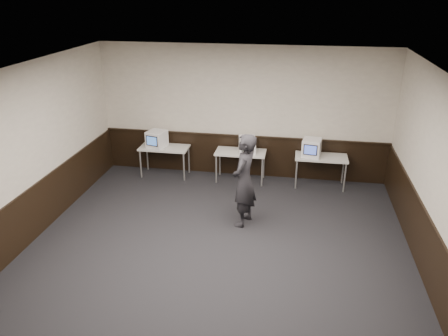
# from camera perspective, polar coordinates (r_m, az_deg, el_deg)

# --- Properties ---
(floor) EXTENTS (8.00, 8.00, 0.00)m
(floor) POSITION_cam_1_polar(r_m,az_deg,el_deg) (7.66, -1.61, -12.64)
(floor) COLOR black
(floor) RESTS_ON ground
(ceiling) EXTENTS (8.00, 8.00, 0.00)m
(ceiling) POSITION_cam_1_polar(r_m,az_deg,el_deg) (6.36, -1.93, 11.52)
(ceiling) COLOR white
(ceiling) RESTS_ON back_wall
(back_wall) EXTENTS (7.00, 0.00, 7.00)m
(back_wall) POSITION_cam_1_polar(r_m,az_deg,el_deg) (10.58, 2.55, 7.23)
(back_wall) COLOR beige
(back_wall) RESTS_ON ground
(left_wall) EXTENTS (0.00, 8.00, 8.00)m
(left_wall) POSITION_cam_1_polar(r_m,az_deg,el_deg) (8.25, -26.33, 0.19)
(left_wall) COLOR beige
(left_wall) RESTS_ON ground
(right_wall) EXTENTS (0.00, 8.00, 8.00)m
(right_wall) POSITION_cam_1_polar(r_m,az_deg,el_deg) (7.10, 27.19, -3.51)
(right_wall) COLOR beige
(right_wall) RESTS_ON ground
(wainscot_back) EXTENTS (6.98, 0.04, 1.00)m
(wainscot_back) POSITION_cam_1_polar(r_m,az_deg,el_deg) (10.91, 2.43, 1.63)
(wainscot_back) COLOR black
(wainscot_back) RESTS_ON back_wall
(wainscot_left) EXTENTS (0.04, 7.98, 1.00)m
(wainscot_left) POSITION_cam_1_polar(r_m,az_deg,el_deg) (8.68, -24.96, -6.53)
(wainscot_left) COLOR black
(wainscot_left) RESTS_ON left_wall
(wainscot_right) EXTENTS (0.04, 7.98, 1.00)m
(wainscot_right) POSITION_cam_1_polar(r_m,az_deg,el_deg) (7.61, 25.54, -10.96)
(wainscot_right) COLOR black
(wainscot_right) RESTS_ON right_wall
(wainscot_rail) EXTENTS (6.98, 0.06, 0.04)m
(wainscot_rail) POSITION_cam_1_polar(r_m,az_deg,el_deg) (10.71, 2.46, 4.19)
(wainscot_rail) COLOR black
(wainscot_rail) RESTS_ON wainscot_back
(desk_left) EXTENTS (1.20, 0.60, 0.75)m
(desk_left) POSITION_cam_1_polar(r_m,az_deg,el_deg) (10.88, -7.79, 2.40)
(desk_left) COLOR beige
(desk_left) RESTS_ON ground
(desk_center) EXTENTS (1.20, 0.60, 0.75)m
(desk_center) POSITION_cam_1_polar(r_m,az_deg,el_deg) (10.49, 2.18, 1.80)
(desk_center) COLOR beige
(desk_center) RESTS_ON ground
(desk_right) EXTENTS (1.20, 0.60, 0.75)m
(desk_right) POSITION_cam_1_polar(r_m,az_deg,el_deg) (10.43, 12.57, 1.12)
(desk_right) COLOR beige
(desk_right) RESTS_ON ground
(emac_left) EXTENTS (0.51, 0.53, 0.42)m
(emac_left) POSITION_cam_1_polar(r_m,az_deg,el_deg) (10.80, -8.78, 3.75)
(emac_left) COLOR white
(emac_left) RESTS_ON desk_left
(emac_center) EXTENTS (0.46, 0.47, 0.39)m
(emac_center) POSITION_cam_1_polar(r_m,az_deg,el_deg) (10.36, 3.04, 3.07)
(emac_center) COLOR white
(emac_center) RESTS_ON desk_center
(emac_right) EXTENTS (0.48, 0.50, 0.42)m
(emac_right) POSITION_cam_1_polar(r_m,az_deg,el_deg) (10.31, 11.37, 2.62)
(emac_right) COLOR white
(emac_right) RESTS_ON desk_right
(person) EXTENTS (0.61, 0.78, 1.89)m
(person) POSITION_cam_1_polar(r_m,az_deg,el_deg) (8.46, 2.64, -1.63)
(person) COLOR black
(person) RESTS_ON ground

